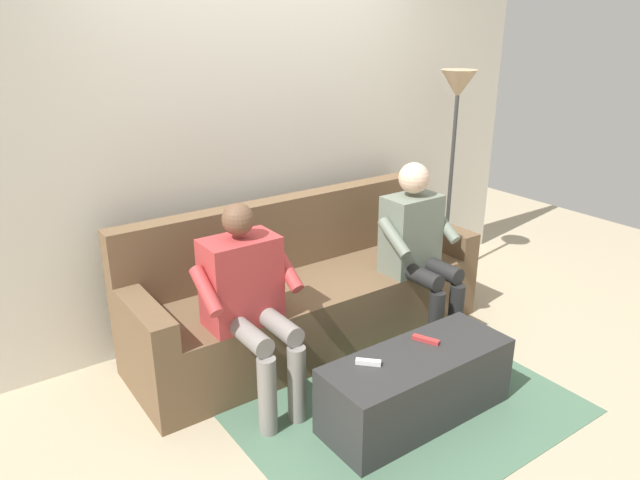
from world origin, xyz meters
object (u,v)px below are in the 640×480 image
at_px(person_right_seated, 248,295).
at_px(floor_lamp, 457,106).
at_px(remote_red, 426,340).
at_px(remote_white, 368,362).
at_px(couch, 307,296).
at_px(coffee_table, 416,385).
at_px(person_left_seated, 418,243).

xyz_separation_m(person_right_seated, floor_lamp, (-2.11, -0.53, 0.77)).
distance_m(remote_red, remote_white, 0.40).
xyz_separation_m(couch, floor_lamp, (-1.49, -0.17, 1.10)).
bearing_deg(remote_red, remote_white, -114.92).
bearing_deg(remote_white, remote_red, -134.94).
bearing_deg(person_right_seated, remote_red, 141.01).
relative_size(couch, remote_red, 15.92).
relative_size(coffee_table, floor_lamp, 0.64).
distance_m(couch, remote_red, 0.98).
height_order(person_left_seated, remote_white, person_left_seated).
distance_m(person_right_seated, floor_lamp, 2.31).
xyz_separation_m(coffee_table, remote_white, (0.28, -0.07, 0.21)).
bearing_deg(remote_white, person_right_seated, -13.93).
bearing_deg(coffee_table, remote_red, -150.50).
bearing_deg(floor_lamp, couch, 6.60).
bearing_deg(person_left_seated, floor_lamp, -148.22).
relative_size(coffee_table, remote_red, 7.16).
bearing_deg(remote_red, floor_lamp, 105.80).
height_order(person_right_seated, remote_red, person_right_seated).
relative_size(coffee_table, person_right_seated, 0.94).
xyz_separation_m(remote_red, floor_lamp, (-1.37, -1.14, 1.01)).
height_order(person_left_seated, floor_lamp, floor_lamp).
bearing_deg(person_right_seated, coffee_table, 132.90).
height_order(coffee_table, remote_red, remote_red).
relative_size(couch, floor_lamp, 1.42).
distance_m(coffee_table, remote_white, 0.36).
distance_m(person_right_seated, remote_red, 0.99).
bearing_deg(person_left_seated, coffee_table, 47.16).
height_order(person_left_seated, person_right_seated, person_left_seated).
height_order(person_right_seated, floor_lamp, floor_lamp).
height_order(person_left_seated, remote_red, person_left_seated).
xyz_separation_m(couch, person_left_seated, (-0.63, 0.36, 0.35)).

